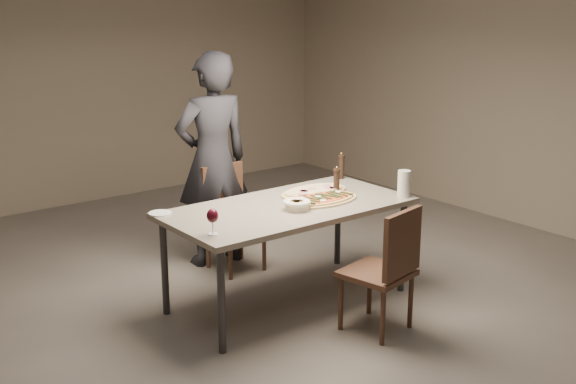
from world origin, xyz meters
TOP-DOWN VIEW (x-y plane):
  - room at (0.00, 0.00)m, footprint 7.00×7.00m
  - dining_table at (0.00, 0.00)m, footprint 1.80×0.90m
  - zucchini_pizza at (0.27, -0.08)m, footprint 0.58×0.32m
  - ham_pizza at (0.37, 0.14)m, footprint 0.58×0.32m
  - bread_basket at (-0.02, -0.12)m, footprint 0.20×0.20m
  - oil_dish at (0.27, 0.06)m, footprint 0.14×0.14m
  - pepper_mill_left at (0.51, 0.05)m, footprint 0.05×0.05m
  - pepper_mill_right at (0.83, 0.35)m, footprint 0.06×0.06m
  - carafe at (0.83, -0.35)m, footprint 0.10×0.10m
  - wine_glass at (-0.78, -0.22)m, footprint 0.08×0.08m
  - side_plate at (-0.83, 0.38)m, footprint 0.16×0.16m
  - chair_near at (0.21, -0.81)m, footprint 0.49×0.49m
  - chair_far at (0.07, 0.87)m, footprint 0.41×0.41m
  - diner at (0.03, 1.05)m, footprint 0.69×0.49m

SIDE VIEW (x-z plane):
  - chair_far at x=0.07m, z-range 0.05..0.92m
  - chair_near at x=0.21m, z-range 0.05..0.93m
  - dining_table at x=0.00m, z-range 0.32..1.07m
  - side_plate at x=-0.83m, z-range 0.75..0.76m
  - oil_dish at x=0.27m, z-range 0.75..0.77m
  - ham_pizza at x=0.37m, z-range 0.75..0.78m
  - zucchini_pizza at x=0.27m, z-range 0.74..0.79m
  - bread_basket at x=-0.02m, z-range 0.76..0.83m
  - pepper_mill_left at x=0.51m, z-range 0.74..0.95m
  - carafe at x=0.83m, z-range 0.75..0.95m
  - pepper_mill_right at x=0.83m, z-range 0.74..0.96m
  - wine_glass at x=-0.78m, z-range 0.78..0.95m
  - diner at x=0.03m, z-range 0.00..1.79m
  - room at x=0.00m, z-range -2.10..4.90m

